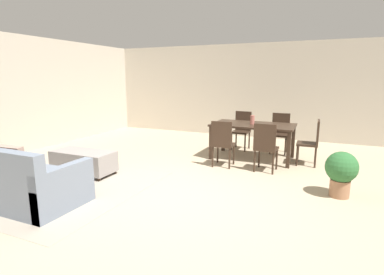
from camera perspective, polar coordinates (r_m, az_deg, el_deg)
The scene contains 14 objects.
ground_plane at distance 4.71m, azimuth -3.08°, elevation -10.45°, with size 10.80×10.80×0.00m, color tan.
wall_back at distance 9.12m, azimuth 11.34°, elevation 8.59°, with size 9.00×0.12×2.70m, color #BCB2A0.
wall_left at distance 7.85m, azimuth -32.27°, elevation 6.69°, with size 0.12×11.00×2.70m, color #BCB2A0.
area_rug at distance 5.55m, azimuth -24.71°, elevation -8.02°, with size 3.00×2.80×0.01m, color gray.
couch at distance 5.10m, azimuth -31.39°, elevation -6.95°, with size 2.22×0.94×0.86m.
ottoman_table at distance 5.88m, azimuth -19.77°, elevation -4.17°, with size 1.16×0.53×0.43m.
dining_table at distance 6.62m, azimuth 11.43°, elevation 1.76°, with size 1.72×0.97×0.76m.
dining_chair_near_left at distance 5.92m, azimuth 5.77°, elevation -0.68°, with size 0.42×0.42×0.92m.
dining_chair_near_right at distance 5.74m, azimuth 13.69°, elevation -1.35°, with size 0.42×0.42×0.92m.
dining_chair_far_left at distance 7.54m, azimuth 9.39°, elevation 1.80°, with size 0.42×0.42×0.92m.
dining_chair_far_right at distance 7.36m, azimuth 16.25°, elevation 1.26°, with size 0.40×0.40×0.92m.
dining_chair_head_east at distance 6.47m, azimuth 21.69°, elevation -0.42°, with size 0.41×0.41×0.92m.
vase_centerpiece at distance 6.58m, azimuth 11.32°, elevation 3.30°, with size 0.09×0.09×0.19m, color #B26659.
potted_plant at distance 4.96m, azimuth 26.32°, elevation -5.65°, with size 0.46×0.46×0.68m.
Camera 1 is at (1.99, -3.89, 1.74)m, focal length 28.29 mm.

